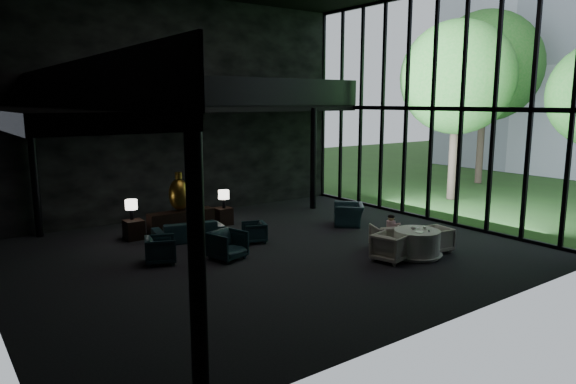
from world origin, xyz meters
TOP-DOWN VIEW (x-y plane):
  - floor at (0.00, 0.00)m, footprint 14.00×12.00m
  - wall_back at (0.00, 6.00)m, footprint 14.00×0.04m
  - wall_front at (0.00, -6.00)m, footprint 14.00×0.04m
  - curtain_wall at (6.95, 0.00)m, footprint 0.20×12.00m
  - mezzanine_left at (-6.00, 0.00)m, footprint 2.00×12.00m
  - mezzanine_back at (1.00, 5.00)m, footprint 12.00×2.00m
  - railing_left at (-5.00, 0.00)m, footprint 0.06×12.00m
  - railing_back at (1.00, 4.00)m, footprint 12.00×0.06m
  - column_sw at (-5.00, -5.70)m, footprint 0.24×0.24m
  - column_nw at (-5.00, 5.70)m, footprint 0.24×0.24m
  - column_ne at (4.80, 4.00)m, footprint 0.24×0.24m
  - tree_near at (11.00, 2.00)m, footprint 4.80×4.80m
  - tree_far at (16.00, 4.00)m, footprint 5.60×5.60m
  - console at (-1.08, 3.61)m, footprint 2.20×0.50m
  - bronze_urn at (-1.08, 3.70)m, footprint 0.68×0.68m
  - side_table_left at (-2.68, 3.60)m, footprint 0.55×0.55m
  - table_lamp_left at (-2.68, 3.72)m, footprint 0.37×0.37m
  - side_table_right at (0.52, 3.68)m, footprint 0.54×0.54m
  - table_lamp_right at (0.52, 3.61)m, footprint 0.38×0.38m
  - sofa at (-1.36, 2.47)m, footprint 2.26×1.02m
  - lounge_armchair_west at (-2.94, 0.81)m, footprint 0.97×1.00m
  - lounge_armchair_east at (0.18, 1.09)m, footprint 0.73×0.75m
  - lounge_armchair_south at (-1.32, 0.08)m, footprint 1.13×1.09m
  - window_armchair at (4.04, 1.06)m, footprint 1.38×1.43m
  - coffee_table at (-1.02, 1.16)m, footprint 1.04×1.04m
  - dining_table at (3.04, -2.78)m, footprint 1.42×1.42m
  - dining_chair_north at (2.92, -1.73)m, footprint 1.01×0.98m
  - dining_chair_east at (3.86, -2.78)m, footprint 0.82×0.86m
  - dining_chair_west at (2.13, -2.65)m, footprint 1.00×1.04m
  - child at (3.04, -1.81)m, footprint 0.27×0.27m
  - plate_a at (2.90, -2.98)m, footprint 0.27×0.27m
  - plate_b at (3.21, -2.57)m, footprint 0.29×0.29m
  - saucer at (3.27, -2.85)m, footprint 0.17×0.17m
  - coffee_cup at (3.31, -2.81)m, footprint 0.11×0.11m
  - cereal_bowl at (3.04, -2.66)m, footprint 0.17×0.17m
  - cream_pot at (3.14, -3.10)m, footprint 0.06×0.06m

SIDE VIEW (x-z plane):
  - floor at x=0.00m, z-range -0.01..0.01m
  - coffee_table at x=-1.02m, z-range 0.00..0.38m
  - side_table_right at x=0.52m, z-range 0.00..0.60m
  - side_table_left at x=-2.68m, z-range 0.00..0.61m
  - lounge_armchair_east at x=0.18m, z-range 0.00..0.62m
  - dining_table at x=3.04m, z-range -0.05..0.70m
  - console at x=-1.08m, z-range 0.00..0.70m
  - dining_chair_east at x=3.86m, z-range 0.00..0.79m
  - dining_chair_north at x=2.92m, z-range 0.00..0.80m
  - lounge_armchair_west at x=-2.94m, z-range 0.00..0.82m
  - sofa at x=-1.36m, z-range 0.00..0.85m
  - dining_chair_west at x=2.13m, z-range 0.00..0.90m
  - lounge_armchair_south at x=-1.32m, z-range 0.00..0.96m
  - window_armchair at x=4.04m, z-range 0.00..1.05m
  - child at x=3.04m, z-range 0.45..1.02m
  - saucer at x=3.27m, z-range 0.75..0.76m
  - plate_a at x=2.90m, z-range 0.75..0.76m
  - plate_b at x=3.21m, z-range 0.75..0.77m
  - cream_pot at x=3.14m, z-range 0.75..0.81m
  - cereal_bowl at x=3.04m, z-range 0.75..0.84m
  - coffee_cup at x=3.31m, z-range 0.76..0.83m
  - table_lamp_right at x=0.52m, z-range 0.73..1.36m
  - table_lamp_left at x=-2.68m, z-range 0.74..1.37m
  - bronze_urn at x=-1.08m, z-range 0.61..1.88m
  - column_sw at x=-5.00m, z-range 0.00..4.00m
  - column_nw at x=-5.00m, z-range 0.00..4.00m
  - column_ne at x=4.80m, z-range 0.00..4.00m
  - wall_back at x=0.00m, z-range 0.00..8.00m
  - wall_front at x=0.00m, z-range 0.00..8.00m
  - curtain_wall at x=6.95m, z-range 0.00..8.00m
  - mezzanine_left at x=-6.00m, z-range 3.88..4.12m
  - mezzanine_back at x=1.00m, z-range 3.88..4.12m
  - railing_left at x=-5.00m, z-range 4.10..5.10m
  - railing_back at x=1.00m, z-range 4.10..5.10m
  - tree_near at x=11.00m, z-range 1.41..9.06m
  - tree_far at x=16.00m, z-range 1.59..10.39m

